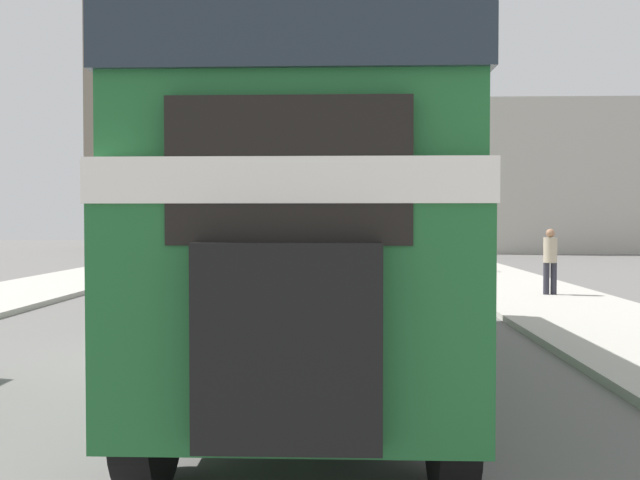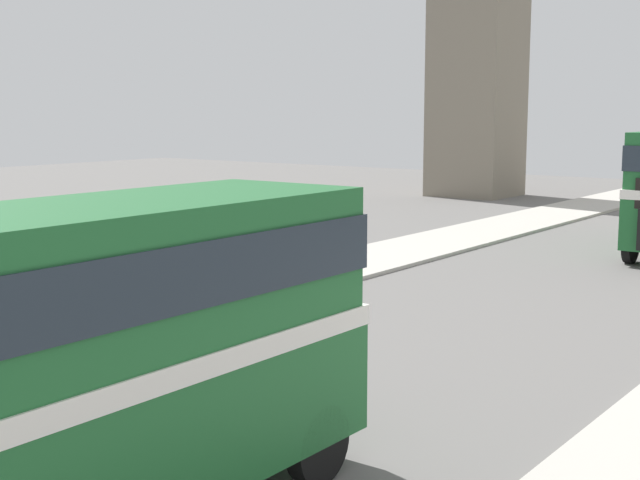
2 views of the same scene
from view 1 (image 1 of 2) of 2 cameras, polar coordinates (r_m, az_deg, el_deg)
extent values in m
plane|color=slate|center=(10.56, -8.58, -9.22)|extent=(120.00, 120.00, 0.00)
cube|color=#1E602D|center=(9.46, 0.00, -2.48)|extent=(2.48, 10.35, 1.54)
cube|color=white|center=(9.44, 0.00, 3.06)|extent=(2.51, 10.40, 0.28)
cube|color=#1E602D|center=(9.51, 0.00, 8.99)|extent=(2.43, 10.14, 1.69)
cube|color=#232D38|center=(9.52, 0.00, 9.49)|extent=(2.51, 10.24, 0.76)
cube|color=black|center=(4.24, -2.65, -8.59)|extent=(1.12, 0.20, 1.24)
cube|color=black|center=(4.32, -2.51, 5.54)|extent=(1.49, 0.12, 0.90)
cylinder|color=black|center=(5.54, -13.49, -13.27)|extent=(0.28, 1.12, 1.12)
cylinder|color=black|center=(5.40, 10.36, -13.64)|extent=(0.28, 1.12, 1.12)
cylinder|color=black|center=(13.74, -3.96, -4.32)|extent=(0.28, 1.12, 1.12)
cylinder|color=black|center=(13.68, 5.27, -4.35)|extent=(0.28, 1.12, 1.12)
cube|color=#1E602D|center=(38.27, 1.53, 0.69)|extent=(2.36, 10.25, 1.69)
cube|color=white|center=(38.27, 1.53, 2.19)|extent=(2.39, 10.30, 0.31)
cube|color=#1E602D|center=(38.29, 1.53, 3.79)|extent=(2.32, 10.04, 1.84)
cube|color=#232D38|center=(38.30, 1.53, 3.93)|extent=(2.39, 10.15, 0.83)
cube|color=black|center=(33.05, 1.44, 0.41)|extent=(1.06, 0.20, 1.35)
cube|color=black|center=(33.19, 1.44, 2.38)|extent=(1.42, 0.12, 0.98)
cylinder|color=black|center=(34.10, -0.29, -0.79)|extent=(0.28, 1.12, 1.12)
cylinder|color=black|center=(34.07, 3.21, -0.79)|extent=(0.28, 1.12, 1.12)
cylinder|color=black|center=(42.42, 0.18, -0.32)|extent=(0.28, 1.12, 1.12)
cylinder|color=black|center=(42.40, 2.99, -0.32)|extent=(0.28, 1.12, 1.12)
cylinder|color=#282833|center=(18.71, 17.65, -2.96)|extent=(0.15, 0.15, 0.80)
cylinder|color=#282833|center=(18.76, 18.19, -2.95)|extent=(0.15, 0.15, 0.80)
cylinder|color=tan|center=(18.69, 17.94, -0.77)|extent=(0.33, 0.33, 0.63)
sphere|color=#9E7051|center=(18.68, 17.95, 0.53)|extent=(0.22, 0.22, 0.22)
torus|color=black|center=(26.55, 13.10, -1.69)|extent=(0.05, 0.71, 0.71)
torus|color=black|center=(27.58, 12.68, -1.57)|extent=(0.05, 0.71, 0.71)
cylinder|color=#234C93|center=(27.06, 12.89, -1.31)|extent=(0.04, 1.06, 0.34)
cylinder|color=#234C93|center=(27.42, 12.74, -1.14)|extent=(0.04, 0.04, 0.43)
cube|color=gray|center=(55.59, -15.40, 11.24)|extent=(4.49, 4.49, 22.69)
cube|color=#B2ADA3|center=(48.50, 21.57, 4.53)|extent=(17.15, 8.19, 9.11)
cube|color=gold|center=(46.28, 11.40, 1.59)|extent=(0.12, 7.78, 1.09)
camera|label=2|loc=(9.36, 64.08, 20.34)|focal=50.00mm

